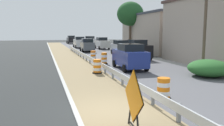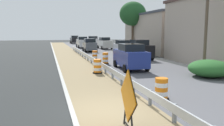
{
  "view_description": "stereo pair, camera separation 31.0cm",
  "coord_description": "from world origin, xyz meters",
  "px_view_note": "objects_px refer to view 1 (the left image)",
  "views": [
    {
      "loc": [
        -2.43,
        -8.6,
        3.2
      ],
      "look_at": [
        2.24,
        6.95,
        0.96
      ],
      "focal_mm": 36.81,
      "sensor_mm": 36.0,
      "label": 1
    },
    {
      "loc": [
        -2.13,
        -8.68,
        3.2
      ],
      "look_at": [
        2.24,
        6.95,
        0.96
      ],
      "focal_mm": 36.81,
      "sensor_mm": 36.0,
      "label": 2
    }
  ],
  "objects_px": {
    "car_distant_b": "(79,42)",
    "car_lead_far_lane": "(130,57)",
    "car_distant_a": "(90,41)",
    "traffic_barrel_far": "(93,56)",
    "car_trailing_far_lane": "(87,45)",
    "car_mid_far_lane": "(138,49)",
    "car_lead_near_lane": "(71,40)",
    "car_distant_c": "(102,43)",
    "traffic_barrel_close": "(97,67)",
    "utility_pole_near": "(205,16)",
    "warning_sign_diamond": "(133,98)",
    "traffic_barrel_mid": "(104,59)",
    "car_trailing_near_lane": "(121,47)",
    "traffic_barrel_nearest": "(163,90)"
  },
  "relations": [
    {
      "from": "warning_sign_diamond",
      "to": "traffic_barrel_close",
      "type": "xyz_separation_m",
      "value": [
        1.19,
        10.32,
        -0.58
      ]
    },
    {
      "from": "traffic_barrel_mid",
      "to": "car_lead_near_lane",
      "type": "relative_size",
      "value": 0.24
    },
    {
      "from": "car_lead_near_lane",
      "to": "car_trailing_near_lane",
      "type": "distance_m",
      "value": 31.2
    },
    {
      "from": "traffic_barrel_mid",
      "to": "car_trailing_near_lane",
      "type": "distance_m",
      "value": 9.48
    },
    {
      "from": "warning_sign_diamond",
      "to": "traffic_barrel_close",
      "type": "height_order",
      "value": "warning_sign_diamond"
    },
    {
      "from": "car_trailing_far_lane",
      "to": "traffic_barrel_nearest",
      "type": "bearing_deg",
      "value": 178.87
    },
    {
      "from": "car_distant_a",
      "to": "car_lead_far_lane",
      "type": "bearing_deg",
      "value": -7.85
    },
    {
      "from": "car_lead_far_lane",
      "to": "traffic_barrel_nearest",
      "type": "bearing_deg",
      "value": 170.48
    },
    {
      "from": "car_lead_near_lane",
      "to": "car_mid_far_lane",
      "type": "relative_size",
      "value": 1.04
    },
    {
      "from": "traffic_barrel_far",
      "to": "car_trailing_far_lane",
      "type": "bearing_deg",
      "value": 82.98
    },
    {
      "from": "traffic_barrel_close",
      "to": "car_distant_a",
      "type": "height_order",
      "value": "car_distant_a"
    },
    {
      "from": "traffic_barrel_far",
      "to": "utility_pole_near",
      "type": "relative_size",
      "value": 0.12
    },
    {
      "from": "car_trailing_far_lane",
      "to": "car_distant_a",
      "type": "bearing_deg",
      "value": -11.15
    },
    {
      "from": "traffic_barrel_mid",
      "to": "car_distant_c",
      "type": "relative_size",
      "value": 0.27
    },
    {
      "from": "car_distant_b",
      "to": "car_distant_c",
      "type": "bearing_deg",
      "value": -140.42
    },
    {
      "from": "car_distant_b",
      "to": "car_lead_far_lane",
      "type": "bearing_deg",
      "value": -179.97
    },
    {
      "from": "traffic_barrel_mid",
      "to": "car_lead_near_lane",
      "type": "xyz_separation_m",
      "value": [
        1.38,
        39.27,
        0.55
      ]
    },
    {
      "from": "warning_sign_diamond",
      "to": "traffic_barrel_far",
      "type": "bearing_deg",
      "value": -94.78
    },
    {
      "from": "car_distant_b",
      "to": "car_mid_far_lane",
      "type": "bearing_deg",
      "value": -169.96
    },
    {
      "from": "warning_sign_diamond",
      "to": "car_trailing_near_lane",
      "type": "xyz_separation_m",
      "value": [
        7.66,
        23.34,
        -0.06
      ]
    },
    {
      "from": "car_lead_far_lane",
      "to": "car_distant_a",
      "type": "relative_size",
      "value": 0.93
    },
    {
      "from": "traffic_barrel_close",
      "to": "car_lead_far_lane",
      "type": "xyz_separation_m",
      "value": [
        3.1,
        1.15,
        0.59
      ]
    },
    {
      "from": "warning_sign_diamond",
      "to": "car_lead_near_lane",
      "type": "xyz_separation_m",
      "value": [
        4.39,
        54.37,
        -0.01
      ]
    },
    {
      "from": "car_mid_far_lane",
      "to": "utility_pole_near",
      "type": "distance_m",
      "value": 10.05
    },
    {
      "from": "utility_pole_near",
      "to": "car_trailing_far_lane",
      "type": "bearing_deg",
      "value": 104.98
    },
    {
      "from": "car_distant_a",
      "to": "utility_pole_near",
      "type": "xyz_separation_m",
      "value": [
        1.76,
        -37.18,
        3.3
      ]
    },
    {
      "from": "traffic_barrel_nearest",
      "to": "car_distant_c",
      "type": "bearing_deg",
      "value": 80.99
    },
    {
      "from": "car_trailing_far_lane",
      "to": "car_distant_c",
      "type": "relative_size",
      "value": 1.01
    },
    {
      "from": "traffic_barrel_far",
      "to": "car_distant_a",
      "type": "height_order",
      "value": "car_distant_a"
    },
    {
      "from": "car_distant_c",
      "to": "utility_pole_near",
      "type": "bearing_deg",
      "value": 2.26
    },
    {
      "from": "car_mid_far_lane",
      "to": "car_distant_a",
      "type": "distance_m",
      "value": 27.81
    },
    {
      "from": "warning_sign_diamond",
      "to": "traffic_barrel_far",
      "type": "xyz_separation_m",
      "value": [
        2.66,
        18.65,
        -0.6
      ]
    },
    {
      "from": "car_lead_near_lane",
      "to": "car_distant_a",
      "type": "height_order",
      "value": "car_distant_a"
    },
    {
      "from": "traffic_barrel_nearest",
      "to": "utility_pole_near",
      "type": "height_order",
      "value": "utility_pole_near"
    },
    {
      "from": "traffic_barrel_close",
      "to": "traffic_barrel_mid",
      "type": "xyz_separation_m",
      "value": [
        1.81,
        4.77,
        0.02
      ]
    },
    {
      "from": "traffic_barrel_close",
      "to": "car_distant_c",
      "type": "height_order",
      "value": "car_distant_c"
    },
    {
      "from": "traffic_barrel_close",
      "to": "traffic_barrel_far",
      "type": "height_order",
      "value": "traffic_barrel_close"
    },
    {
      "from": "car_distant_b",
      "to": "utility_pole_near",
      "type": "xyz_separation_m",
      "value": [
        5.39,
        -29.78,
        3.27
      ]
    },
    {
      "from": "traffic_barrel_mid",
      "to": "car_distant_a",
      "type": "relative_size",
      "value": 0.24
    },
    {
      "from": "warning_sign_diamond",
      "to": "traffic_barrel_nearest",
      "type": "height_order",
      "value": "warning_sign_diamond"
    },
    {
      "from": "car_distant_c",
      "to": "traffic_barrel_close",
      "type": "bearing_deg",
      "value": -17.0
    },
    {
      "from": "traffic_barrel_close",
      "to": "car_distant_b",
      "type": "xyz_separation_m",
      "value": [
        2.93,
        28.16,
        0.6
      ]
    },
    {
      "from": "traffic_barrel_close",
      "to": "car_distant_b",
      "type": "height_order",
      "value": "car_distant_b"
    },
    {
      "from": "car_distant_a",
      "to": "traffic_barrel_far",
      "type": "bearing_deg",
      "value": -12.71
    },
    {
      "from": "car_trailing_far_lane",
      "to": "car_distant_b",
      "type": "xyz_separation_m",
      "value": [
        0.14,
        9.11,
        0.05
      ]
    },
    {
      "from": "warning_sign_diamond",
      "to": "car_distant_c",
      "type": "relative_size",
      "value": 0.49
    },
    {
      "from": "car_trailing_near_lane",
      "to": "warning_sign_diamond",
      "type": "bearing_deg",
      "value": -19.04
    },
    {
      "from": "traffic_barrel_far",
      "to": "car_distant_a",
      "type": "distance_m",
      "value": 27.71
    },
    {
      "from": "warning_sign_diamond",
      "to": "traffic_barrel_nearest",
      "type": "relative_size",
      "value": 1.98
    },
    {
      "from": "car_trailing_near_lane",
      "to": "car_trailing_far_lane",
      "type": "xyz_separation_m",
      "value": [
        -3.68,
        6.03,
        0.03
      ]
    }
  ]
}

